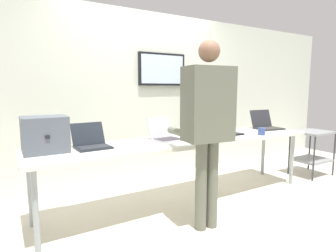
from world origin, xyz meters
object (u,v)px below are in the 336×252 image
(laptop_station_0, at_px, (91,142))
(laptop_station_1, at_px, (164,135))
(laptop_station_3, at_px, (266,125))
(coffee_mug, at_px, (262,131))
(person, at_px, (207,117))
(laptop_station_2, at_px, (222,129))
(workbench, at_px, (185,143))
(storage_cart, at_px, (312,146))
(equipment_box, at_px, (45,134))

(laptop_station_0, relative_size, laptop_station_1, 0.98)
(laptop_station_3, height_order, coffee_mug, laptop_station_3)
(coffee_mug, bearing_deg, person, -162.29)
(laptop_station_0, height_order, laptop_station_2, laptop_station_2)
(laptop_station_0, bearing_deg, person, -39.26)
(laptop_station_0, relative_size, person, 0.20)
(workbench, relative_size, laptop_station_0, 9.78)
(person, xyz_separation_m, coffee_mug, (1.16, 0.37, -0.27))
(person, relative_size, coffee_mug, 19.18)
(laptop_station_2, xyz_separation_m, laptop_station_3, (0.85, 0.02, -0.00))
(person, relative_size, storage_cart, 2.57)
(workbench, bearing_deg, laptop_station_2, 6.43)
(laptop_station_3, relative_size, storage_cart, 0.57)
(equipment_box, height_order, laptop_station_2, equipment_box)
(laptop_station_0, relative_size, coffee_mug, 3.85)
(laptop_station_2, distance_m, laptop_station_3, 0.85)
(equipment_box, bearing_deg, person, -29.67)
(laptop_station_2, relative_size, laptop_station_3, 0.98)
(storage_cart, bearing_deg, laptop_station_2, 172.70)
(laptop_station_3, xyz_separation_m, person, (-1.65, -0.72, 0.26))
(coffee_mug, bearing_deg, laptop_station_0, 170.39)
(equipment_box, distance_m, person, 1.50)
(equipment_box, height_order, coffee_mug, equipment_box)
(laptop_station_0, xyz_separation_m, storage_cart, (3.31, -0.23, -0.35))
(workbench, bearing_deg, laptop_station_0, 174.84)
(equipment_box, relative_size, storage_cart, 0.57)
(workbench, relative_size, person, 1.96)
(person, xyz_separation_m, storage_cart, (2.43, 0.48, -0.61))
(coffee_mug, bearing_deg, equipment_box, 171.54)
(workbench, relative_size, laptop_station_1, 9.61)
(workbench, distance_m, storage_cart, 2.27)
(laptop_station_2, distance_m, storage_cart, 1.68)
(laptop_station_0, bearing_deg, laptop_station_3, -0.03)
(laptop_station_0, distance_m, laptop_station_1, 0.83)
(coffee_mug, height_order, storage_cart, coffee_mug)
(coffee_mug, bearing_deg, storage_cart, 5.00)
(laptop_station_2, bearing_deg, workbench, -173.57)
(workbench, xyz_separation_m, laptop_station_1, (-0.23, 0.09, 0.10))
(workbench, distance_m, equipment_box, 1.50)
(laptop_station_1, height_order, laptop_station_2, laptop_station_2)
(workbench, xyz_separation_m, coffee_mug, (0.98, -0.25, 0.09))
(laptop_station_0, distance_m, laptop_station_2, 1.68)
(laptop_station_0, relative_size, laptop_station_3, 0.90)
(coffee_mug, bearing_deg, laptop_station_3, 35.14)
(laptop_station_1, bearing_deg, laptop_station_0, 179.80)
(workbench, height_order, coffee_mug, coffee_mug)
(laptop_station_3, height_order, person, person)
(laptop_station_2, relative_size, person, 0.22)
(person, bearing_deg, storage_cart, 11.22)
(equipment_box, relative_size, laptop_station_3, 0.99)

